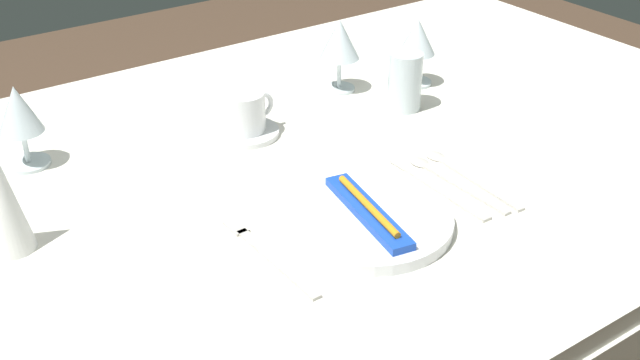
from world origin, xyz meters
TOP-DOWN VIEW (x-y plane):
  - dining_table at (0.00, 0.00)m, footprint 1.80×1.11m
  - dinner_plate at (-0.04, -0.21)m, footprint 0.25×0.25m
  - toothbrush_package at (-0.04, -0.21)m, footprint 0.07×0.21m
  - fork_outer at (-0.20, -0.19)m, footprint 0.02×0.22m
  - dinner_knife at (0.11, -0.20)m, footprint 0.02×0.22m
  - spoon_soup at (0.15, -0.17)m, footprint 0.03×0.22m
  - spoon_dessert at (0.18, -0.17)m, footprint 0.03×0.22m
  - saucer_left at (-0.04, 0.14)m, footprint 0.12×0.12m
  - coffee_cup_left at (-0.03, 0.14)m, footprint 0.10×0.07m
  - wine_glass_left at (0.22, 0.21)m, footprint 0.08×0.08m
  - wine_glass_right at (-0.38, 0.25)m, footprint 0.07×0.07m
  - wine_glass_far at (0.36, 0.15)m, footprint 0.07×0.07m
  - drink_tumbler at (0.27, 0.07)m, footprint 0.06×0.06m
  - napkin_folded at (-0.48, 0.03)m, footprint 0.07×0.07m

SIDE VIEW (x-z plane):
  - dining_table at x=0.00m, z-range 0.29..1.03m
  - spoon_soup at x=0.15m, z-range 0.74..0.75m
  - spoon_dessert at x=0.18m, z-range 0.74..0.75m
  - fork_outer at x=-0.20m, z-range 0.74..0.74m
  - dinner_knife at x=0.11m, z-range 0.74..0.74m
  - saucer_left at x=-0.04m, z-range 0.74..0.75m
  - dinner_plate at x=-0.04m, z-range 0.74..0.76m
  - toothbrush_package at x=-0.04m, z-range 0.75..0.78m
  - coffee_cup_left at x=-0.03m, z-range 0.75..0.82m
  - drink_tumbler at x=0.27m, z-range 0.73..0.84m
  - napkin_folded at x=-0.48m, z-range 0.74..0.91m
  - wine_glass_far at x=0.36m, z-range 0.77..0.90m
  - wine_glass_right at x=-0.38m, z-range 0.76..0.90m
  - wine_glass_left at x=0.22m, z-range 0.77..0.91m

